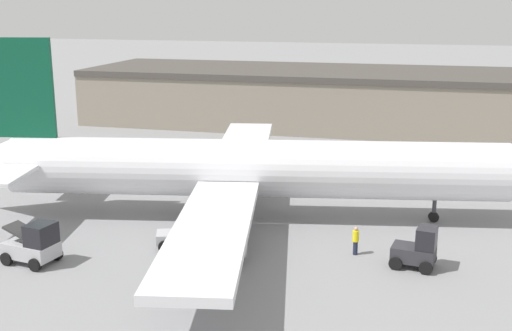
# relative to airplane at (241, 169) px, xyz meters

# --- Properties ---
(ground_plane) EXTENTS (400.00, 400.00, 0.00)m
(ground_plane) POSITION_rel_airplane_xyz_m (1.01, 0.19, -3.56)
(ground_plane) COLOR gray
(terminal_building) EXTENTS (81.49, 17.81, 6.78)m
(terminal_building) POSITION_rel_airplane_xyz_m (11.81, 37.14, -0.16)
(terminal_building) COLOR gray
(terminal_building) RESTS_ON ground_plane
(airplane) EXTENTS (41.84, 38.51, 12.48)m
(airplane) POSITION_rel_airplane_xyz_m (0.00, 0.00, 0.00)
(airplane) COLOR white
(airplane) RESTS_ON ground_plane
(ground_crew_worker) EXTENTS (0.39, 0.39, 1.77)m
(ground_crew_worker) POSITION_rel_airplane_xyz_m (8.50, -4.85, -2.62)
(ground_crew_worker) COLOR #1E2338
(ground_crew_worker) RESTS_ON ground_plane
(baggage_tug) EXTENTS (3.63, 2.67, 1.94)m
(baggage_tug) POSITION_rel_airplane_xyz_m (-1.63, -6.25, -2.65)
(baggage_tug) COLOR #B2B2B7
(baggage_tug) RESTS_ON ground_plane
(belt_loader_truck) EXTENTS (3.26, 2.52, 2.52)m
(belt_loader_truck) POSITION_rel_airplane_xyz_m (-9.44, -10.84, -2.39)
(belt_loader_truck) COLOR #B2B2B7
(belt_loader_truck) RESTS_ON ground_plane
(pushback_tug) EXTENTS (2.70, 2.17, 2.48)m
(pushback_tug) POSITION_rel_airplane_xyz_m (12.12, -5.93, -2.46)
(pushback_tug) COLOR #2D2D33
(pushback_tug) RESTS_ON ground_plane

